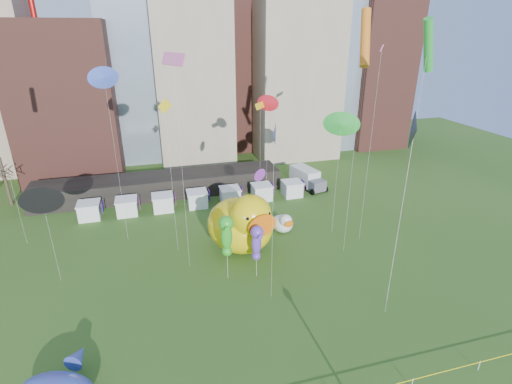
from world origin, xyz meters
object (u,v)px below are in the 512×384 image
object	(u,v)px
seahorse_purple	(257,240)
box_truck	(307,178)
small_duck	(283,223)
seahorse_green	(227,233)
big_duck	(242,223)

from	to	relation	value
seahorse_purple	box_truck	bearing A→B (deg)	51.54
seahorse_purple	box_truck	xyz separation A→B (m)	(15.01, 22.58, -2.88)
small_duck	seahorse_green	distance (m)	12.82
big_duck	seahorse_purple	size ratio (longest dim) A/B	1.81
small_duck	seahorse_green	xyz separation A→B (m)	(-8.99, -8.12, 4.21)
big_duck	seahorse_green	bearing A→B (deg)	-132.25
small_duck	seahorse_green	size ratio (longest dim) A/B	0.51
seahorse_purple	big_duck	bearing A→B (deg)	86.88
seahorse_purple	seahorse_green	bearing A→B (deg)	165.79
small_duck	seahorse_purple	distance (m)	10.95
small_duck	box_truck	xyz separation A→B (m)	(9.04, 13.96, 0.28)
small_duck	box_truck	size ratio (longest dim) A/B	0.50
seahorse_green	box_truck	world-z (taller)	seahorse_green
big_duck	seahorse_purple	world-z (taller)	big_duck
big_duck	small_duck	xyz separation A→B (m)	(6.14, 2.95, -2.35)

